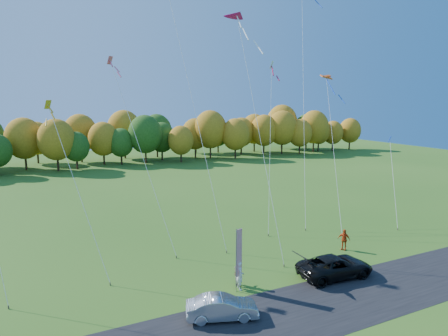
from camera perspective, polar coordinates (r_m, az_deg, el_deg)
name	(u,v)px	position (r m, az deg, el deg)	size (l,w,h in m)	color
ground	(263,284)	(28.09, 5.62, -16.14)	(160.00, 160.00, 0.00)	#2A5817
asphalt_strip	(299,312)	(25.17, 10.69, -19.52)	(90.00, 6.00, 0.01)	black
tree_line	(110,165)	(78.55, -15.94, 0.38)	(116.00, 12.00, 10.00)	#1E4711
black_suv	(335,266)	(29.73, 15.59, -13.37)	(2.50, 5.41, 1.50)	black
silver_sedan	(222,307)	(23.84, -0.30, -19.30)	(1.41, 4.05, 1.33)	#BABAC0
person_tailgate_a	(239,275)	(26.91, 2.22, -15.06)	(0.70, 0.46, 1.91)	silver
person_tailgate_b	(239,272)	(27.54, 2.14, -14.68)	(0.83, 0.65, 1.71)	gray
person_east	(344,239)	(34.80, 16.76, -9.75)	(1.03, 0.43, 1.75)	#CA3E13
feather_flag	(238,252)	(26.10, 2.07, -11.96)	(0.53, 0.24, 4.23)	#999999
kite_delta_blue	(184,64)	(35.48, -5.68, 14.50)	(3.89, 12.29, 31.02)	#4C3F33
kite_parafoil_orange	(304,94)	(43.42, 11.29, 10.32)	(8.72, 11.54, 26.12)	#4C3F33
kite_delta_red	(257,119)	(32.70, 4.73, 7.05)	(2.24, 10.13, 20.79)	#4C3F33
kite_parafoil_rainbow	(333,148)	(41.16, 15.37, 2.74)	(6.01, 8.95, 15.22)	#4C3F33
kite_diamond_yellow	(78,190)	(29.45, -20.18, -2.96)	(3.34, 6.43, 12.54)	#4C3F33
kite_diamond_white	(270,144)	(38.76, 6.60, 3.38)	(4.53, 6.69, 16.51)	#4C3F33
kite_diamond_pink	(142,155)	(32.92, -11.65, 1.88)	(3.73, 7.44, 16.17)	#4C3F33
kite_diamond_blue_low	(394,181)	(43.65, 23.06, -1.75)	(4.19, 5.41, 8.75)	#4C3F33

